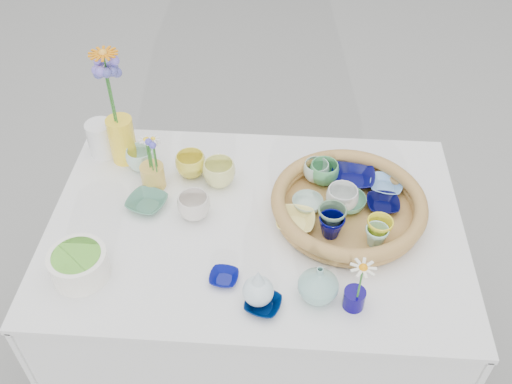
# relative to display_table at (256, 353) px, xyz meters

# --- Properties ---
(ground) EXTENTS (80.00, 80.00, 0.00)m
(ground) POSITION_rel_display_table_xyz_m (0.00, 0.00, 0.00)
(ground) COLOR gray
(display_table) EXTENTS (1.26, 0.86, 0.77)m
(display_table) POSITION_rel_display_table_xyz_m (0.00, 0.00, 0.00)
(display_table) COLOR silver
(display_table) RESTS_ON ground
(wicker_tray) EXTENTS (0.47, 0.47, 0.08)m
(wicker_tray) POSITION_rel_display_table_xyz_m (0.28, 0.05, 0.80)
(wicker_tray) COLOR brown
(wicker_tray) RESTS_ON display_table
(tray_ceramic_0) EXTENTS (0.15, 0.15, 0.03)m
(tray_ceramic_0) POSITION_rel_display_table_xyz_m (0.30, 0.19, 0.80)
(tray_ceramic_0) COLOR #070948
(tray_ceramic_0) RESTS_ON wicker_tray
(tray_ceramic_1) EXTENTS (0.10, 0.10, 0.02)m
(tray_ceramic_1) POSITION_rel_display_table_xyz_m (0.39, 0.07, 0.80)
(tray_ceramic_1) COLOR black
(tray_ceramic_1) RESTS_ON wicker_tray
(tray_ceramic_2) EXTENTS (0.09, 0.09, 0.07)m
(tray_ceramic_2) POSITION_rel_display_table_xyz_m (0.36, -0.06, 0.82)
(tray_ceramic_2) COLOR yellow
(tray_ceramic_2) RESTS_ON wicker_tray
(tray_ceramic_3) EXTENTS (0.15, 0.15, 0.04)m
(tray_ceramic_3) POSITION_rel_display_table_xyz_m (0.28, 0.07, 0.80)
(tray_ceramic_3) COLOR #589D74
(tray_ceramic_3) RESTS_ON wicker_tray
(tray_ceramic_4) EXTENTS (0.11, 0.11, 0.08)m
(tray_ceramic_4) POSITION_rel_display_table_xyz_m (0.23, -0.03, 0.82)
(tray_ceramic_4) COLOR #5C805E
(tray_ceramic_4) RESTS_ON wicker_tray
(tray_ceramic_5) EXTENTS (0.10, 0.10, 0.03)m
(tray_ceramic_5) POSITION_rel_display_table_xyz_m (0.16, 0.06, 0.80)
(tray_ceramic_5) COLOR #A0BCAE
(tray_ceramic_5) RESTS_ON wicker_tray
(tray_ceramic_6) EXTENTS (0.10, 0.10, 0.07)m
(tray_ceramic_6) POSITION_rel_display_table_xyz_m (0.18, 0.19, 0.82)
(tray_ceramic_6) COLOR #A6C3B4
(tray_ceramic_6) RESTS_ON wicker_tray
(tray_ceramic_7) EXTENTS (0.10, 0.10, 0.08)m
(tray_ceramic_7) POSITION_rel_display_table_xyz_m (0.26, 0.06, 0.82)
(tray_ceramic_7) COLOR silver
(tray_ceramic_7) RESTS_ON wicker_tray
(tray_ceramic_8) EXTENTS (0.12, 0.12, 0.03)m
(tray_ceramic_8) POSITION_rel_display_table_xyz_m (0.41, 0.16, 0.80)
(tray_ceramic_8) COLOR #6EA0D9
(tray_ceramic_8) RESTS_ON wicker_tray
(tray_ceramic_9) EXTENTS (0.08, 0.08, 0.07)m
(tray_ceramic_9) POSITION_rel_display_table_xyz_m (0.22, -0.06, 0.82)
(tray_ceramic_9) COLOR #00013F
(tray_ceramic_9) RESTS_ON wicker_tray
(tray_ceramic_10) EXTENTS (0.13, 0.13, 0.03)m
(tray_ceramic_10) POSITION_rel_display_table_xyz_m (0.12, -0.02, 0.80)
(tray_ceramic_10) COLOR #FFEE7E
(tray_ceramic_10) RESTS_ON wicker_tray
(tray_ceramic_11) EXTENTS (0.09, 0.09, 0.06)m
(tray_ceramic_11) POSITION_rel_display_table_xyz_m (0.35, -0.08, 0.81)
(tray_ceramic_11) COLOR #92CAB8
(tray_ceramic_11) RESTS_ON wicker_tray
(tray_ceramic_12) EXTENTS (0.10, 0.10, 0.07)m
(tray_ceramic_12) POSITION_rel_display_table_xyz_m (0.21, 0.18, 0.82)
(tray_ceramic_12) COLOR #4B9C60
(tray_ceramic_12) RESTS_ON wicker_tray
(loose_ceramic_0) EXTENTS (0.11, 0.11, 0.08)m
(loose_ceramic_0) POSITION_rel_display_table_xyz_m (-0.23, 0.20, 0.80)
(loose_ceramic_0) COLOR yellow
(loose_ceramic_0) RESTS_ON display_table
(loose_ceramic_1) EXTENTS (0.14, 0.14, 0.08)m
(loose_ceramic_1) POSITION_rel_display_table_xyz_m (-0.13, 0.17, 0.81)
(loose_ceramic_1) COLOR #DADB7E
(loose_ceramic_1) RESTS_ON display_table
(loose_ceramic_2) EXTENTS (0.15, 0.15, 0.03)m
(loose_ceramic_2) POSITION_rel_display_table_xyz_m (-0.34, 0.04, 0.78)
(loose_ceramic_2) COLOR #457B62
(loose_ceramic_2) RESTS_ON display_table
(loose_ceramic_3) EXTENTS (0.11, 0.11, 0.08)m
(loose_ceramic_3) POSITION_rel_display_table_xyz_m (-0.19, 0.01, 0.80)
(loose_ceramic_3) COLOR beige
(loose_ceramic_3) RESTS_ON display_table
(loose_ceramic_4) EXTENTS (0.09, 0.09, 0.02)m
(loose_ceramic_4) POSITION_rel_display_table_xyz_m (-0.07, -0.23, 0.77)
(loose_ceramic_4) COLOR #060C69
(loose_ceramic_4) RESTS_ON display_table
(loose_ceramic_5) EXTENTS (0.12, 0.12, 0.08)m
(loose_ceramic_5) POSITION_rel_display_table_xyz_m (-0.40, 0.22, 0.80)
(loose_ceramic_5) COLOR #ABD4C0
(loose_ceramic_5) RESTS_ON display_table
(loose_ceramic_6) EXTENTS (0.12, 0.12, 0.02)m
(loose_ceramic_6) POSITION_rel_display_table_xyz_m (0.04, -0.31, 0.78)
(loose_ceramic_6) COLOR #00133E
(loose_ceramic_6) RESTS_ON display_table
(fluted_bowl) EXTENTS (0.18, 0.18, 0.08)m
(fluted_bowl) POSITION_rel_display_table_xyz_m (-0.47, -0.24, 0.81)
(fluted_bowl) COLOR white
(fluted_bowl) RESTS_ON display_table
(bud_vase_paleblue) EXTENTS (0.11, 0.11, 0.13)m
(bud_vase_paleblue) POSITION_rel_display_table_xyz_m (0.03, -0.29, 0.83)
(bud_vase_paleblue) COLOR silver
(bud_vase_paleblue) RESTS_ON display_table
(bud_vase_seafoam) EXTENTS (0.12, 0.12, 0.11)m
(bud_vase_seafoam) POSITION_rel_display_table_xyz_m (0.18, -0.27, 0.82)
(bud_vase_seafoam) COLOR #86B8AE
(bud_vase_seafoam) RESTS_ON display_table
(bud_vase_cobalt) EXTENTS (0.06, 0.06, 0.06)m
(bud_vase_cobalt) POSITION_rel_display_table_xyz_m (0.28, -0.29, 0.79)
(bud_vase_cobalt) COLOR #080058
(bud_vase_cobalt) RESTS_ON display_table
(single_daisy) EXTENTS (0.10, 0.10, 0.14)m
(single_daisy) POSITION_rel_display_table_xyz_m (0.28, -0.30, 0.88)
(single_daisy) COLOR white
(single_daisy) RESTS_ON bud_vase_cobalt
(tall_vase_yellow) EXTENTS (0.09, 0.09, 0.16)m
(tall_vase_yellow) POSITION_rel_display_table_xyz_m (-0.46, 0.27, 0.85)
(tall_vase_yellow) COLOR yellow
(tall_vase_yellow) RESTS_ON display_table
(gerbera) EXTENTS (0.13, 0.13, 0.27)m
(gerbera) POSITION_rel_display_table_xyz_m (-0.46, 0.25, 1.05)
(gerbera) COLOR orange
(gerbera) RESTS_ON tall_vase_yellow
(hydrangea) EXTENTS (0.09, 0.09, 0.27)m
(hydrangea) POSITION_rel_display_table_xyz_m (-0.47, 0.26, 1.03)
(hydrangea) COLOR #4F51A4
(hydrangea) RESTS_ON tall_vase_yellow
(white_pitcher) EXTENTS (0.14, 0.11, 0.12)m
(white_pitcher) POSITION_rel_display_table_xyz_m (-0.54, 0.29, 0.83)
(white_pitcher) COLOR silver
(white_pitcher) RESTS_ON display_table
(daisy_cup) EXTENTS (0.08, 0.08, 0.08)m
(daisy_cup) POSITION_rel_display_table_xyz_m (-0.34, 0.14, 0.81)
(daisy_cup) COLOR gold
(daisy_cup) RESTS_ON display_table
(daisy_posy) EXTENTS (0.09, 0.09, 0.14)m
(daisy_posy) POSITION_rel_display_table_xyz_m (-0.33, 0.13, 0.92)
(daisy_posy) COLOR white
(daisy_posy) RESTS_ON daisy_cup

